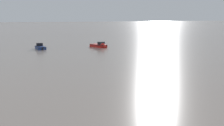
# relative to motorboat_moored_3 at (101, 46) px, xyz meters

# --- Properties ---
(motorboat_moored_3) EXTENTS (4.36, 6.53, 2.35)m
(motorboat_moored_3) POSITION_rel_motorboat_moored_3_xyz_m (0.00, 0.00, 0.00)
(motorboat_moored_3) COLOR red
(motorboat_moored_3) RESTS_ON ground
(motorboat_moored_4) EXTENTS (2.62, 5.97, 2.20)m
(motorboat_moored_4) POSITION_rel_motorboat_moored_3_xyz_m (-16.23, 1.88, -0.02)
(motorboat_moored_4) COLOR navy
(motorboat_moored_4) RESTS_ON ground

